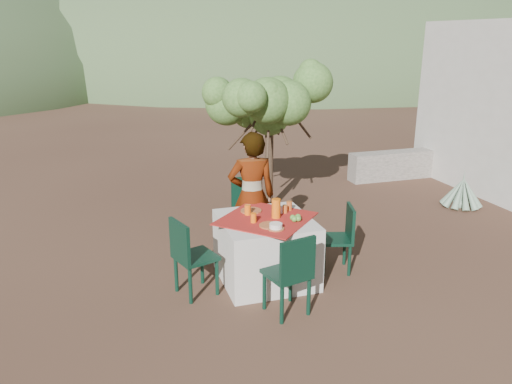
% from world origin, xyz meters
% --- Properties ---
extents(ground, '(160.00, 160.00, 0.00)m').
position_xyz_m(ground, '(0.00, 0.00, 0.00)').
color(ground, '#3E251C').
rests_on(ground, ground).
extents(table, '(1.30, 1.30, 0.76)m').
position_xyz_m(table, '(-0.56, 0.05, 0.38)').
color(table, silver).
rests_on(table, ground).
extents(chair_far, '(0.46, 0.46, 0.92)m').
position_xyz_m(chair_far, '(-0.46, 1.11, 0.51)').
color(chair_far, black).
rests_on(chair_far, ground).
extents(chair_near, '(0.49, 0.49, 0.88)m').
position_xyz_m(chair_near, '(-0.57, -0.78, 0.49)').
color(chair_near, black).
rests_on(chair_near, ground).
extents(chair_left, '(0.51, 0.51, 0.88)m').
position_xyz_m(chair_left, '(-1.47, -0.06, 0.49)').
color(chair_left, black).
rests_on(chair_left, ground).
extents(chair_right, '(0.47, 0.47, 0.82)m').
position_xyz_m(chair_right, '(0.37, 0.01, 0.46)').
color(chair_right, black).
rests_on(chair_right, ground).
extents(person, '(0.64, 0.46, 1.64)m').
position_xyz_m(person, '(-0.54, 0.71, 0.82)').
color(person, '#8C6651').
rests_on(person, ground).
extents(shrub_tree, '(1.77, 1.73, 2.08)m').
position_xyz_m(shrub_tree, '(0.31, 2.42, 1.64)').
color(shrub_tree, '#473123').
rests_on(shrub_tree, ground).
extents(agave, '(0.68, 0.66, 0.71)m').
position_xyz_m(agave, '(3.37, 1.55, 0.24)').
color(agave, gray).
rests_on(agave, ground).
extents(stone_wall, '(2.60, 0.35, 0.55)m').
position_xyz_m(stone_wall, '(3.60, 3.40, 0.28)').
color(stone_wall, gray).
rests_on(stone_wall, ground).
extents(hill_near_right, '(48.00, 48.00, 20.00)m').
position_xyz_m(hill_near_right, '(12.00, 36.00, 0.00)').
color(hill_near_right, '#3F5B33').
rests_on(hill_near_right, ground).
extents(hill_far_center, '(60.00, 60.00, 24.00)m').
position_xyz_m(hill_far_center, '(-4.00, 52.00, 0.00)').
color(hill_far_center, slate).
rests_on(hill_far_center, ground).
extents(hill_far_right, '(36.00, 36.00, 14.00)m').
position_xyz_m(hill_far_right, '(28.00, 46.00, 0.00)').
color(hill_far_right, slate).
rests_on(hill_far_right, ground).
extents(plate_far, '(0.25, 0.25, 0.01)m').
position_xyz_m(plate_far, '(-0.66, 0.33, 0.77)').
color(plate_far, brown).
rests_on(plate_far, table).
extents(plate_near, '(0.23, 0.23, 0.01)m').
position_xyz_m(plate_near, '(-0.60, -0.19, 0.77)').
color(plate_near, brown).
rests_on(plate_near, table).
extents(glass_far, '(0.07, 0.07, 0.12)m').
position_xyz_m(glass_far, '(-0.73, 0.22, 0.82)').
color(glass_far, orange).
rests_on(glass_far, table).
extents(glass_near, '(0.07, 0.07, 0.11)m').
position_xyz_m(glass_near, '(-0.74, -0.03, 0.81)').
color(glass_near, orange).
rests_on(glass_near, table).
extents(juice_pitcher, '(0.10, 0.10, 0.22)m').
position_xyz_m(juice_pitcher, '(-0.45, 0.04, 0.87)').
color(juice_pitcher, orange).
rests_on(juice_pitcher, table).
extents(bowl_plate, '(0.18, 0.18, 0.01)m').
position_xyz_m(bowl_plate, '(-0.57, -0.30, 0.77)').
color(bowl_plate, brown).
rests_on(bowl_plate, table).
extents(white_bowl, '(0.14, 0.14, 0.05)m').
position_xyz_m(white_bowl, '(-0.57, -0.30, 0.80)').
color(white_bowl, white).
rests_on(white_bowl, bowl_plate).
extents(jar_left, '(0.06, 0.06, 0.09)m').
position_xyz_m(jar_left, '(-0.30, 0.16, 0.81)').
color(jar_left, '#C45A22').
rests_on(jar_left, table).
extents(jar_right, '(0.07, 0.07, 0.11)m').
position_xyz_m(jar_right, '(-0.22, 0.23, 0.82)').
color(jar_right, '#C45A22').
rests_on(jar_right, table).
extents(napkin_holder, '(0.07, 0.05, 0.09)m').
position_xyz_m(napkin_holder, '(-0.36, 0.16, 0.80)').
color(napkin_holder, white).
rests_on(napkin_holder, table).
extents(fruit_cluster, '(0.13, 0.12, 0.07)m').
position_xyz_m(fruit_cluster, '(-0.27, -0.13, 0.80)').
color(fruit_cluster, '#579837').
rests_on(fruit_cluster, table).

